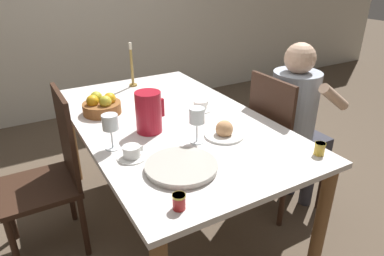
{
  "coord_description": "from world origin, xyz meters",
  "views": [
    {
      "loc": [
        -0.82,
        -1.7,
        1.6
      ],
      "look_at": [
        0.0,
        -0.26,
        0.81
      ],
      "focal_mm": 32.0,
      "sensor_mm": 36.0,
      "label": 1
    }
  ],
  "objects_px": {
    "chair_opposite": "(51,173)",
    "jam_jar_red": "(179,201)",
    "wine_glass_water": "(110,124)",
    "serving_tray": "(181,167)",
    "wine_glass_juice": "(197,117)",
    "chair_person_side": "(280,143)",
    "teacup_near_person": "(132,153)",
    "candlestick_tall": "(132,69)",
    "teacup_across": "(200,106)",
    "fruit_bowl": "(102,105)",
    "person_seated": "(296,116)",
    "red_pitcher": "(149,112)",
    "jam_jar_amber": "(320,148)",
    "bread_plate": "(224,131)"
  },
  "relations": [
    {
      "from": "chair_opposite",
      "to": "candlestick_tall",
      "type": "height_order",
      "value": "candlestick_tall"
    },
    {
      "from": "chair_person_side",
      "to": "candlestick_tall",
      "type": "bearing_deg",
      "value": -144.49
    },
    {
      "from": "teacup_near_person",
      "to": "fruit_bowl",
      "type": "height_order",
      "value": "fruit_bowl"
    },
    {
      "from": "chair_opposite",
      "to": "wine_glass_juice",
      "type": "xyz_separation_m",
      "value": [
        0.69,
        -0.48,
        0.38
      ]
    },
    {
      "from": "chair_opposite",
      "to": "jam_jar_red",
      "type": "bearing_deg",
      "value": -158.86
    },
    {
      "from": "serving_tray",
      "to": "fruit_bowl",
      "type": "relative_size",
      "value": 1.41
    },
    {
      "from": "candlestick_tall",
      "to": "red_pitcher",
      "type": "bearing_deg",
      "value": -104.66
    },
    {
      "from": "wine_glass_water",
      "to": "fruit_bowl",
      "type": "distance_m",
      "value": 0.49
    },
    {
      "from": "candlestick_tall",
      "to": "teacup_across",
      "type": "bearing_deg",
      "value": -73.64
    },
    {
      "from": "person_seated",
      "to": "red_pitcher",
      "type": "relative_size",
      "value": 5.14
    },
    {
      "from": "chair_opposite",
      "to": "candlestick_tall",
      "type": "relative_size",
      "value": 2.98
    },
    {
      "from": "wine_glass_juice",
      "to": "person_seated",
      "type": "bearing_deg",
      "value": 5.51
    },
    {
      "from": "person_seated",
      "to": "teacup_near_person",
      "type": "distance_m",
      "value": 1.16
    },
    {
      "from": "wine_glass_juice",
      "to": "candlestick_tall",
      "type": "bearing_deg",
      "value": 87.57
    },
    {
      "from": "chair_person_side",
      "to": "teacup_across",
      "type": "distance_m",
      "value": 0.6
    },
    {
      "from": "person_seated",
      "to": "fruit_bowl",
      "type": "xyz_separation_m",
      "value": [
        -1.12,
        0.55,
        0.11
      ]
    },
    {
      "from": "serving_tray",
      "to": "fruit_bowl",
      "type": "distance_m",
      "value": 0.83
    },
    {
      "from": "chair_opposite",
      "to": "jam_jar_red",
      "type": "xyz_separation_m",
      "value": [
        0.36,
        -0.92,
        0.28
      ]
    },
    {
      "from": "teacup_near_person",
      "to": "teacup_across",
      "type": "distance_m",
      "value": 0.69
    },
    {
      "from": "chair_person_side",
      "to": "serving_tray",
      "type": "bearing_deg",
      "value": -71.82
    },
    {
      "from": "chair_person_side",
      "to": "serving_tray",
      "type": "height_order",
      "value": "chair_person_side"
    },
    {
      "from": "bread_plate",
      "to": "jam_jar_red",
      "type": "xyz_separation_m",
      "value": [
        -0.5,
        -0.42,
        0.01
      ]
    },
    {
      "from": "jam_jar_amber",
      "to": "fruit_bowl",
      "type": "relative_size",
      "value": 0.27
    },
    {
      "from": "chair_opposite",
      "to": "candlestick_tall",
      "type": "bearing_deg",
      "value": -53.15
    },
    {
      "from": "bread_plate",
      "to": "serving_tray",
      "type": "bearing_deg",
      "value": -153.27
    },
    {
      "from": "red_pitcher",
      "to": "wine_glass_juice",
      "type": "relative_size",
      "value": 1.2
    },
    {
      "from": "chair_opposite",
      "to": "red_pitcher",
      "type": "height_order",
      "value": "red_pitcher"
    },
    {
      "from": "bread_plate",
      "to": "teacup_across",
      "type": "bearing_deg",
      "value": 78.42
    },
    {
      "from": "wine_glass_water",
      "to": "serving_tray",
      "type": "bearing_deg",
      "value": -59.47
    },
    {
      "from": "chair_opposite",
      "to": "jam_jar_red",
      "type": "height_order",
      "value": "chair_opposite"
    },
    {
      "from": "red_pitcher",
      "to": "teacup_near_person",
      "type": "height_order",
      "value": "red_pitcher"
    },
    {
      "from": "teacup_across",
      "to": "wine_glass_juice",
      "type": "bearing_deg",
      "value": -123.36
    },
    {
      "from": "chair_opposite",
      "to": "wine_glass_juice",
      "type": "relative_size",
      "value": 5.15
    },
    {
      "from": "chair_person_side",
      "to": "wine_glass_juice",
      "type": "relative_size",
      "value": 5.15
    },
    {
      "from": "wine_glass_juice",
      "to": "serving_tray",
      "type": "height_order",
      "value": "wine_glass_juice"
    },
    {
      "from": "person_seated",
      "to": "jam_jar_amber",
      "type": "relative_size",
      "value": 18.78
    },
    {
      "from": "person_seated",
      "to": "teacup_near_person",
      "type": "xyz_separation_m",
      "value": [
        -1.16,
        -0.06,
        0.08
      ]
    },
    {
      "from": "chair_opposite",
      "to": "fruit_bowl",
      "type": "xyz_separation_m",
      "value": [
        0.37,
        0.14,
        0.3
      ]
    },
    {
      "from": "fruit_bowl",
      "to": "candlestick_tall",
      "type": "height_order",
      "value": "candlestick_tall"
    },
    {
      "from": "chair_person_side",
      "to": "person_seated",
      "type": "height_order",
      "value": "person_seated"
    },
    {
      "from": "wine_glass_water",
      "to": "serving_tray",
      "type": "relative_size",
      "value": 0.55
    },
    {
      "from": "bread_plate",
      "to": "jam_jar_red",
      "type": "relative_size",
      "value": 3.4
    },
    {
      "from": "jam_jar_amber",
      "to": "fruit_bowl",
      "type": "xyz_separation_m",
      "value": [
        -0.77,
        1.04,
        0.02
      ]
    },
    {
      "from": "bread_plate",
      "to": "jam_jar_amber",
      "type": "height_order",
      "value": "bread_plate"
    },
    {
      "from": "teacup_near_person",
      "to": "chair_opposite",
      "type": "bearing_deg",
      "value": 125.67
    },
    {
      "from": "bread_plate",
      "to": "jam_jar_amber",
      "type": "relative_size",
      "value": 3.4
    },
    {
      "from": "teacup_near_person",
      "to": "serving_tray",
      "type": "xyz_separation_m",
      "value": [
        0.16,
        -0.21,
        -0.01
      ]
    },
    {
      "from": "red_pitcher",
      "to": "jam_jar_red",
      "type": "xyz_separation_m",
      "value": [
        -0.17,
        -0.68,
        -0.08
      ]
    },
    {
      "from": "jam_jar_red",
      "to": "wine_glass_water",
      "type": "bearing_deg",
      "value": 96.72
    },
    {
      "from": "teacup_near_person",
      "to": "candlestick_tall",
      "type": "bearing_deg",
      "value": 68.72
    }
  ]
}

